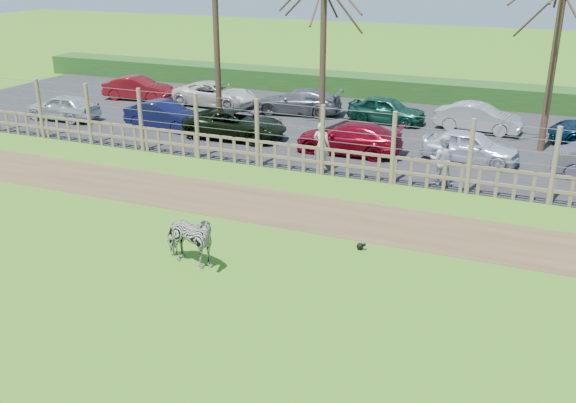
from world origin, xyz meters
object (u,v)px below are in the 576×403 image
at_px(tree_mid, 324,17).
at_px(car_11, 479,118).
at_px(car_7, 138,88).
at_px(crow, 360,246).
at_px(tree_right, 560,14).
at_px(car_8, 215,94).
at_px(zebra, 189,239).
at_px(car_0, 63,107).
at_px(car_9, 299,102).
at_px(car_2, 235,124).
at_px(car_3, 349,138).
at_px(visitor_a, 321,146).
at_px(visitor_b, 442,160).
at_px(car_10, 387,110).
at_px(car_1, 165,115).
at_px(car_4, 471,146).

height_order(tree_mid, car_11, tree_mid).
bearing_deg(car_7, crow, -136.98).
bearing_deg(tree_right, car_8, 172.52).
distance_m(zebra, car_7, 20.09).
xyz_separation_m(tree_right, car_8, (-15.65, 2.06, -4.60)).
height_order(car_7, car_11, same).
height_order(car_0, car_9, same).
distance_m(car_2, car_3, 5.04).
xyz_separation_m(car_2, car_7, (-8.23, 4.83, 0.00)).
relative_size(visitor_a, car_3, 0.42).
relative_size(car_3, car_9, 1.00).
height_order(visitor_a, visitor_b, same).
distance_m(tree_mid, zebra, 14.10).
bearing_deg(car_7, car_10, -96.97).
xyz_separation_m(tree_right, car_2, (-11.93, -3.01, -4.60)).
bearing_deg(visitor_b, car_11, -99.02).
relative_size(car_9, car_11, 1.14).
bearing_deg(car_7, car_1, -142.66).
bearing_deg(car_10, visitor_b, -148.04).
relative_size(car_0, car_10, 1.00).
xyz_separation_m(visitor_b, crow, (-1.04, -5.85, -0.80)).
bearing_deg(car_8, car_11, -87.89).
bearing_deg(tree_right, tree_mid, -176.82).
height_order(visitor_a, car_7, visitor_a).
relative_size(tree_mid, visitor_b, 3.96).
xyz_separation_m(car_8, car_10, (8.90, -0.05, 0.00)).
height_order(tree_right, car_8, tree_right).
distance_m(tree_mid, car_9, 5.36).
relative_size(tree_right, car_7, 2.02).
height_order(car_1, car_4, same).
bearing_deg(car_7, car_3, -118.66).
distance_m(car_1, car_11, 13.72).
height_order(car_0, car_1, same).
bearing_deg(car_10, tree_mid, 143.18).
distance_m(zebra, car_3, 10.69).
bearing_deg(car_2, car_0, 89.48).
relative_size(crow, car_4, 0.07).
distance_m(tree_right, car_0, 21.53).
xyz_separation_m(visitor_a, car_10, (0.47, 7.49, -0.26)).
relative_size(car_2, car_4, 1.23).
height_order(visitor_b, car_4, visitor_b).
relative_size(tree_mid, car_0, 1.94).
bearing_deg(car_11, zebra, 168.12).
distance_m(tree_right, car_1, 16.42).
bearing_deg(car_7, visitor_b, -120.89).
distance_m(car_7, car_10, 13.41).
distance_m(tree_mid, car_1, 8.10).
distance_m(visitor_a, car_7, 14.87).
xyz_separation_m(tree_right, visitor_a, (-7.21, -5.49, -4.34)).
bearing_deg(car_0, car_9, 118.10).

